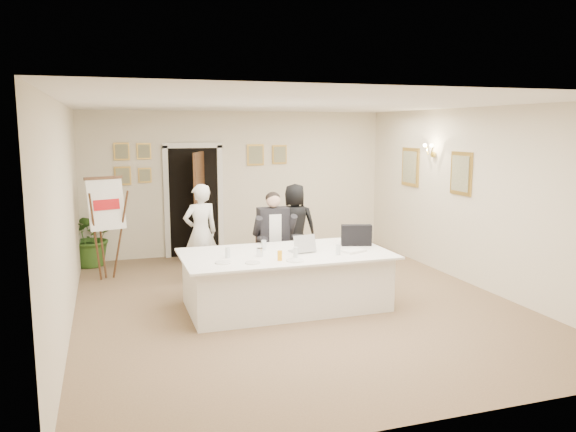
% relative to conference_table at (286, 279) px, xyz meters
% --- Properties ---
extents(floor, '(7.00, 7.00, 0.00)m').
position_rel_conference_table_xyz_m(floor, '(0.18, 0.14, -0.39)').
color(floor, brown).
rests_on(floor, ground).
extents(ceiling, '(6.00, 7.00, 0.02)m').
position_rel_conference_table_xyz_m(ceiling, '(0.18, 0.14, 2.41)').
color(ceiling, white).
rests_on(ceiling, wall_back).
extents(wall_back, '(6.00, 0.10, 2.80)m').
position_rel_conference_table_xyz_m(wall_back, '(0.18, 3.64, 1.01)').
color(wall_back, beige).
rests_on(wall_back, floor).
extents(wall_front, '(6.00, 0.10, 2.80)m').
position_rel_conference_table_xyz_m(wall_front, '(0.18, -3.36, 1.01)').
color(wall_front, beige).
rests_on(wall_front, floor).
extents(wall_left, '(0.10, 7.00, 2.80)m').
position_rel_conference_table_xyz_m(wall_left, '(-2.82, 0.14, 1.01)').
color(wall_left, beige).
rests_on(wall_left, floor).
extents(wall_right, '(0.10, 7.00, 2.80)m').
position_rel_conference_table_xyz_m(wall_right, '(3.18, 0.14, 1.01)').
color(wall_right, beige).
rests_on(wall_right, floor).
extents(doorway, '(1.14, 0.86, 2.20)m').
position_rel_conference_table_xyz_m(doorway, '(-0.70, 3.46, 0.65)').
color(doorway, black).
rests_on(doorway, floor).
extents(pictures_back_wall, '(3.40, 0.06, 0.80)m').
position_rel_conference_table_xyz_m(pictures_back_wall, '(-0.62, 3.61, 1.46)').
color(pictures_back_wall, '#BA943F').
rests_on(pictures_back_wall, wall_back).
extents(pictures_right_wall, '(0.06, 2.20, 0.80)m').
position_rel_conference_table_xyz_m(pictures_right_wall, '(3.15, 1.34, 1.36)').
color(pictures_right_wall, '#BA943F').
rests_on(pictures_right_wall, wall_right).
extents(wall_sconce, '(0.20, 0.30, 0.24)m').
position_rel_conference_table_xyz_m(wall_sconce, '(3.08, 1.34, 1.71)').
color(wall_sconce, gold).
rests_on(wall_sconce, wall_right).
extents(conference_table, '(2.86, 1.52, 0.78)m').
position_rel_conference_table_xyz_m(conference_table, '(0.00, 0.00, 0.00)').
color(conference_table, silver).
rests_on(conference_table, floor).
extents(seated_man, '(0.78, 0.81, 1.51)m').
position_rel_conference_table_xyz_m(seated_man, '(0.15, 1.08, 0.36)').
color(seated_man, black).
rests_on(seated_man, floor).
extents(flip_chart, '(0.61, 0.46, 1.67)m').
position_rel_conference_table_xyz_m(flip_chart, '(-2.37, 2.24, 0.38)').
color(flip_chart, '#361F11').
rests_on(flip_chart, floor).
extents(standing_man, '(0.65, 0.50, 1.59)m').
position_rel_conference_table_xyz_m(standing_man, '(-0.89, 1.74, 0.40)').
color(standing_man, white).
rests_on(standing_man, floor).
extents(standing_woman, '(0.85, 0.69, 1.51)m').
position_rel_conference_table_xyz_m(standing_woman, '(0.86, 2.14, 0.36)').
color(standing_woman, black).
rests_on(standing_woman, floor).
extents(potted_palm, '(1.20, 1.11, 1.11)m').
position_rel_conference_table_xyz_m(potted_palm, '(-2.62, 3.34, 0.16)').
color(potted_palm, '#2E531B').
rests_on(potted_palm, floor).
extents(laptop, '(0.38, 0.40, 0.28)m').
position_rel_conference_table_xyz_m(laptop, '(0.24, -0.01, 0.52)').
color(laptop, '#B7BABC').
rests_on(laptop, conference_table).
extents(laptop_bag, '(0.46, 0.24, 0.31)m').
position_rel_conference_table_xyz_m(laptop_bag, '(1.13, 0.13, 0.54)').
color(laptop_bag, black).
rests_on(laptop_bag, conference_table).
extents(paper_stack, '(0.37, 0.31, 0.03)m').
position_rel_conference_table_xyz_m(paper_stack, '(0.91, -0.25, 0.40)').
color(paper_stack, white).
rests_on(paper_stack, conference_table).
extents(plate_left, '(0.23, 0.23, 0.01)m').
position_rel_conference_table_xyz_m(plate_left, '(-0.95, -0.33, 0.39)').
color(plate_left, white).
rests_on(plate_left, conference_table).
extents(plate_mid, '(0.21, 0.21, 0.01)m').
position_rel_conference_table_xyz_m(plate_mid, '(-0.59, -0.46, 0.39)').
color(plate_mid, white).
rests_on(plate_mid, conference_table).
extents(plate_near, '(0.30, 0.30, 0.01)m').
position_rel_conference_table_xyz_m(plate_near, '(-0.03, -0.51, 0.39)').
color(plate_near, white).
rests_on(plate_near, conference_table).
extents(glass_a, '(0.08, 0.08, 0.14)m').
position_rel_conference_table_xyz_m(glass_a, '(-0.83, -0.05, 0.45)').
color(glass_a, silver).
rests_on(glass_a, conference_table).
extents(glass_b, '(0.08, 0.08, 0.14)m').
position_rel_conference_table_xyz_m(glass_b, '(0.04, -0.32, 0.45)').
color(glass_b, silver).
rests_on(glass_b, conference_table).
extents(glass_c, '(0.08, 0.08, 0.14)m').
position_rel_conference_table_xyz_m(glass_c, '(0.64, -0.35, 0.45)').
color(glass_c, silver).
rests_on(glass_c, conference_table).
extents(glass_d, '(0.08, 0.08, 0.14)m').
position_rel_conference_table_xyz_m(glass_d, '(-0.24, 0.26, 0.45)').
color(glass_d, silver).
rests_on(glass_d, conference_table).
extents(oj_glass, '(0.07, 0.07, 0.13)m').
position_rel_conference_table_xyz_m(oj_glass, '(-0.22, -0.42, 0.45)').
color(oj_glass, '#FFAA15').
rests_on(oj_glass, conference_table).
extents(steel_jug, '(0.10, 0.10, 0.11)m').
position_rel_conference_table_xyz_m(steel_jug, '(-0.40, -0.10, 0.44)').
color(steel_jug, silver).
rests_on(steel_jug, conference_table).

